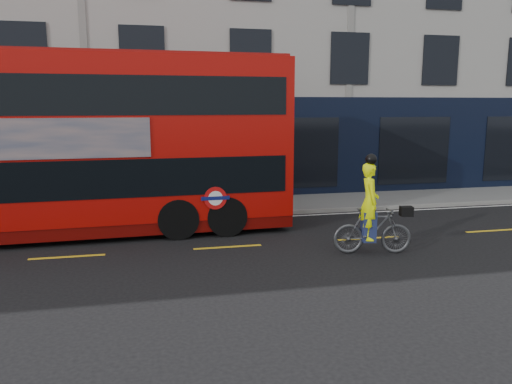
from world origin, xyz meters
name	(u,v)px	position (x,y,z in m)	size (l,w,h in m)	color
ground	(57,277)	(0.00, 0.00, 0.00)	(120.00, 120.00, 0.00)	black
pavement	(89,212)	(0.00, 6.50, 0.06)	(60.00, 3.00, 0.12)	slate
kerb	(84,222)	(0.00, 5.00, 0.07)	(60.00, 0.12, 0.13)	gray
building_terrace	(94,18)	(0.00, 12.94, 7.49)	(50.00, 10.07, 15.00)	#A7A49E
road_edge_line	(83,226)	(0.00, 4.70, 0.00)	(58.00, 0.10, 0.01)	silver
lane_dashes	(67,257)	(0.00, 1.50, 0.00)	(58.00, 0.12, 0.01)	yellow
bus	(67,144)	(-0.16, 3.80, 2.61)	(12.72, 3.28, 5.09)	#AE0B06
cyclist	(372,221)	(7.43, 0.17, 0.84)	(2.03, 0.93, 2.52)	#494B4E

